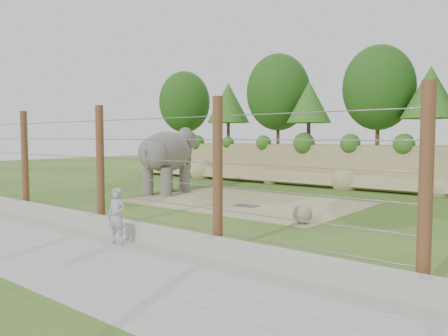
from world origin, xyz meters
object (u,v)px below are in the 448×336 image
Objects in this scene: barrier_fence at (100,167)px; zookeeper at (117,216)px; stone_ball at (303,214)px; elephant at (167,161)px.

barrier_fence reaches higher than zookeeper.
stone_ball is 0.43× the size of zookeeper.
barrier_fence is (-4.99, -4.57, 1.65)m from stone_ball.
elephant is 10.02m from stone_ball.
barrier_fence is at bearing 140.08° from zookeeper.
stone_ball is at bearing -28.81° from elephant.
stone_ball is 6.96m from barrier_fence.
elephant is at bearing 115.48° from zookeeper.
stone_ball is 6.33m from zookeeper.
barrier_fence reaches higher than stone_ball.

